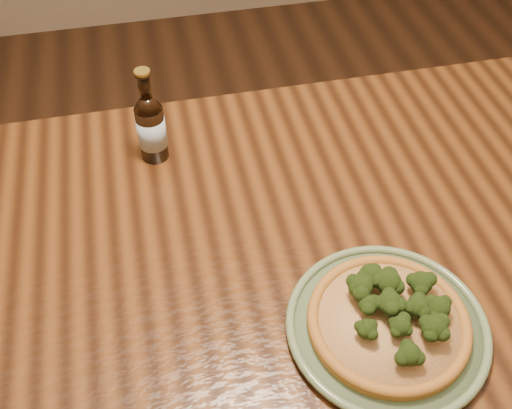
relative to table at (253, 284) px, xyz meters
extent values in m
cube|color=#4F2B10|center=(0.00, 0.00, 0.07)|extent=(1.60, 0.90, 0.04)
cylinder|color=#4F2B10|center=(0.73, 0.38, -0.30)|extent=(0.07, 0.07, 0.71)
cylinder|color=#657C56|center=(0.17, -0.19, 0.10)|extent=(0.28, 0.28, 0.01)
torus|color=#657C56|center=(0.17, -0.19, 0.11)|extent=(0.31, 0.31, 0.01)
torus|color=#657C56|center=(0.17, -0.19, 0.10)|extent=(0.25, 0.25, 0.01)
cylinder|color=#AD6F27|center=(0.17, -0.19, 0.11)|extent=(0.24, 0.24, 0.01)
torus|color=#AD6F27|center=(0.17, -0.19, 0.12)|extent=(0.25, 0.25, 0.02)
cylinder|color=#CDBF7D|center=(0.17, -0.19, 0.12)|extent=(0.21, 0.21, 0.01)
sphere|color=#2F4A17|center=(0.17, -0.22, 0.14)|extent=(0.04, 0.04, 0.03)
sphere|color=#2F4A17|center=(0.18, -0.15, 0.15)|extent=(0.05, 0.05, 0.04)
sphere|color=#2F4A17|center=(0.21, -0.19, 0.15)|extent=(0.04, 0.04, 0.03)
sphere|color=#2F4A17|center=(0.16, -0.26, 0.15)|extent=(0.05, 0.05, 0.03)
sphere|color=#2F4A17|center=(0.14, -0.17, 0.14)|extent=(0.04, 0.04, 0.03)
sphere|color=#2F4A17|center=(0.16, -0.13, 0.15)|extent=(0.05, 0.05, 0.04)
sphere|color=#2F4A17|center=(0.13, -0.14, 0.15)|extent=(0.05, 0.05, 0.04)
sphere|color=#2F4A17|center=(0.23, -0.20, 0.15)|extent=(0.04, 0.04, 0.04)
sphere|color=#2F4A17|center=(0.12, -0.21, 0.14)|extent=(0.04, 0.04, 0.03)
sphere|color=#2F4A17|center=(0.21, -0.23, 0.15)|extent=(0.05, 0.05, 0.04)
sphere|color=#2F4A17|center=(0.17, -0.18, 0.15)|extent=(0.05, 0.05, 0.04)
sphere|color=#2F4A17|center=(0.23, -0.16, 0.15)|extent=(0.05, 0.05, 0.04)
cylinder|color=black|center=(-0.14, 0.28, 0.15)|extent=(0.05, 0.05, 0.12)
cone|color=black|center=(-0.14, 0.28, 0.22)|extent=(0.05, 0.05, 0.03)
cylinder|color=black|center=(-0.14, 0.28, 0.26)|extent=(0.02, 0.02, 0.05)
torus|color=black|center=(-0.14, 0.28, 0.28)|extent=(0.03, 0.03, 0.00)
cylinder|color=#A58C33|center=(-0.14, 0.28, 0.29)|extent=(0.03, 0.03, 0.01)
cylinder|color=silver|center=(-0.14, 0.28, 0.16)|extent=(0.06, 0.06, 0.06)
camera|label=1|loc=(-0.13, -0.62, 0.89)|focal=42.00mm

